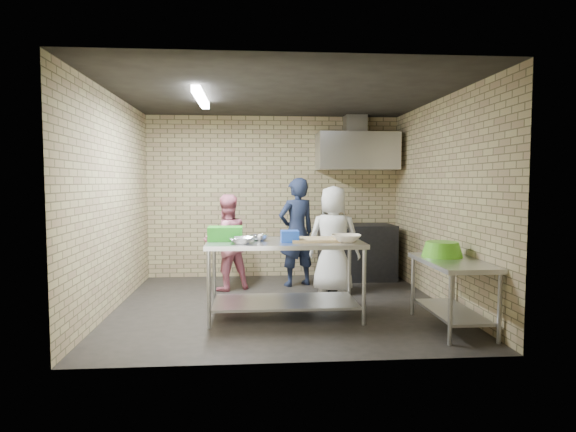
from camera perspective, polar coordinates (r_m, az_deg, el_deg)
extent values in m
plane|color=black|center=(6.39, -0.77, -10.47)|extent=(4.20, 4.20, 0.00)
plane|color=black|center=(6.29, -0.79, 14.10)|extent=(4.20, 4.20, 0.00)
cube|color=tan|center=(8.19, -1.68, 2.27)|extent=(4.20, 0.06, 2.70)
cube|color=tan|center=(4.20, 0.98, 0.63)|extent=(4.20, 0.06, 2.70)
cube|color=tan|center=(6.41, -19.87, 1.55)|extent=(0.06, 4.00, 2.70)
cube|color=tan|center=(6.67, 17.55, 1.69)|extent=(0.06, 4.00, 2.70)
cube|color=#B6B9BD|center=(5.78, -0.38, -7.41)|extent=(1.81, 0.91, 0.91)
cube|color=silver|center=(5.66, 18.71, -8.67)|extent=(0.60, 1.20, 0.75)
cube|color=black|center=(8.10, 8.06, -4.18)|extent=(1.20, 0.70, 0.90)
cube|color=silver|center=(8.08, 8.10, 7.53)|extent=(1.30, 0.60, 0.60)
cube|color=#A5A8AD|center=(8.27, 7.90, 10.58)|extent=(0.35, 0.30, 0.30)
cube|color=#3F2B19|center=(8.33, 9.83, 6.16)|extent=(0.80, 0.20, 0.04)
cube|color=white|center=(6.29, -10.18, 13.48)|extent=(0.10, 1.25, 0.08)
cube|color=#1D991C|center=(5.81, -7.37, -2.05)|extent=(0.40, 0.30, 0.16)
cube|color=blue|center=(5.61, 0.20, -2.39)|extent=(0.20, 0.20, 0.13)
cube|color=tan|center=(5.72, 3.13, -2.77)|extent=(0.55, 0.42, 0.03)
imported|color=silver|center=(5.49, -5.45, -2.87)|extent=(0.32, 0.32, 0.07)
imported|color=silver|center=(5.74, -3.41, -2.57)|extent=(0.24, 0.24, 0.07)
imported|color=beige|center=(5.65, 6.83, -2.60)|extent=(0.39, 0.39, 0.09)
cylinder|color=#B22619|center=(8.27, 8.15, 6.96)|extent=(0.07, 0.07, 0.18)
cylinder|color=green|center=(8.37, 10.84, 6.79)|extent=(0.06, 0.06, 0.15)
imported|color=#141933|center=(7.47, 1.02, -1.89)|extent=(0.72, 0.61, 1.66)
imported|color=#D37087|center=(7.23, -7.26, -3.09)|extent=(0.85, 0.78, 1.42)
imported|color=silver|center=(7.01, 5.36, -2.77)|extent=(0.88, 0.73, 1.55)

